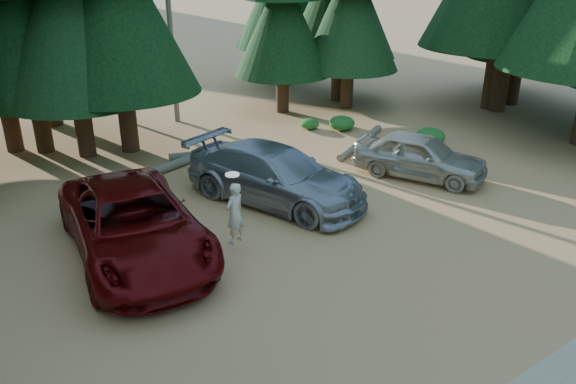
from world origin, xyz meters
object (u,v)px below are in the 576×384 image
frisbee_player (235,213)px  log_left (185,161)px  red_pickup (134,224)px  log_right (361,142)px  log_mid (212,153)px  silver_minivan_center (275,175)px  silver_minivan_right (420,156)px

frisbee_player → log_left: 6.93m
red_pickup → log_right: 11.27m
red_pickup → log_left: size_ratio=1.42×
red_pickup → log_mid: red_pickup is taller
red_pickup → frisbee_player: bearing=-22.7°
red_pickup → silver_minivan_center: (4.83, 0.78, -0.03)m
red_pickup → log_right: size_ratio=1.46×
log_left → log_mid: bearing=-7.4°
silver_minivan_center → frisbee_player: (-2.63, -2.04, 0.22)m
log_right → red_pickup: bearing=170.1°
log_right → frisbee_player: bearing=-178.9°
silver_minivan_right → log_right: 3.86m
silver_minivan_right → log_mid: silver_minivan_right is taller
silver_minivan_right → log_left: silver_minivan_right is taller
log_mid → log_right: 6.01m
silver_minivan_center → log_left: bearing=81.3°
silver_minivan_right → log_left: 8.43m
log_left → log_right: log_left is taller
silver_minivan_center → log_left: 4.75m
red_pickup → silver_minivan_center: 4.89m
silver_minivan_center → silver_minivan_right: 5.34m
log_mid → silver_minivan_center: bearing=-75.3°
frisbee_player → log_left: size_ratio=0.42×
red_pickup → frisbee_player: 2.54m
silver_minivan_center → frisbee_player: bearing=-161.9°
frisbee_player → silver_minivan_center: bearing=-161.0°
silver_minivan_right → frisbee_player: (-7.84, -0.88, 0.32)m
red_pickup → log_right: (10.73, 3.37, -0.75)m
silver_minivan_right → log_left: (-6.12, 5.77, -0.61)m
silver_minivan_center → silver_minivan_right: (5.21, -1.16, -0.10)m
red_pickup → log_left: bearing=61.2°
log_left → silver_minivan_right: bearing=-61.0°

